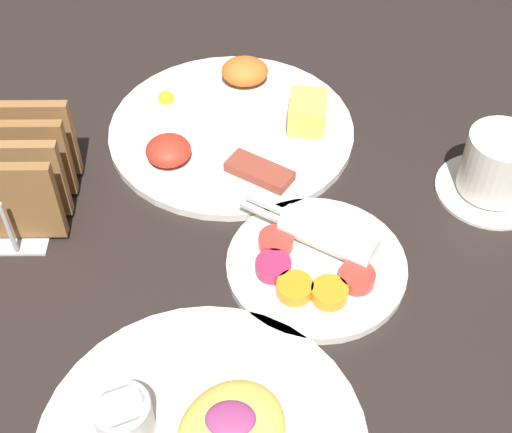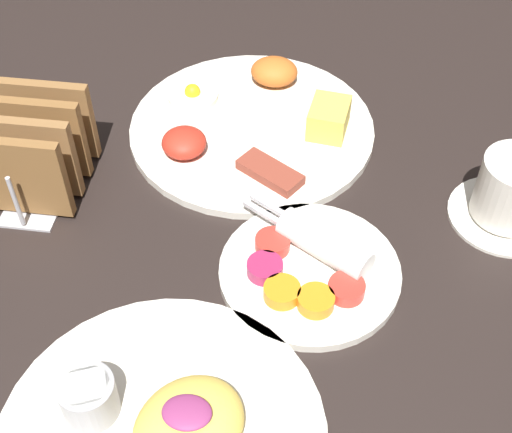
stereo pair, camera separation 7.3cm
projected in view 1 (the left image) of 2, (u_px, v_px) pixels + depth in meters
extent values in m
plane|color=black|center=(189.00, 270.00, 0.72)|extent=(3.00, 3.00, 0.00)
cylinder|color=silver|center=(231.00, 130.00, 0.86)|extent=(0.30, 0.30, 0.01)
cube|color=#E5C64C|center=(308.00, 112.00, 0.85)|extent=(0.05, 0.06, 0.04)
ellipsoid|color=#C66023|center=(245.00, 71.00, 0.91)|extent=(0.06, 0.05, 0.03)
cylinder|color=#F4EACC|center=(167.00, 102.00, 0.89)|extent=(0.06, 0.06, 0.01)
sphere|color=yellow|center=(166.00, 99.00, 0.88)|extent=(0.02, 0.02, 0.02)
ellipsoid|color=red|center=(168.00, 150.00, 0.81)|extent=(0.05, 0.05, 0.03)
cube|color=brown|center=(259.00, 171.00, 0.80)|extent=(0.08, 0.07, 0.01)
cylinder|color=silver|center=(316.00, 265.00, 0.72)|extent=(0.18, 0.18, 0.01)
cylinder|color=red|center=(276.00, 241.00, 0.73)|extent=(0.04, 0.04, 0.01)
cylinder|color=#99234C|center=(273.00, 267.00, 0.70)|extent=(0.04, 0.04, 0.01)
cylinder|color=orange|center=(295.00, 288.00, 0.68)|extent=(0.04, 0.04, 0.01)
cylinder|color=orange|center=(329.00, 293.00, 0.68)|extent=(0.04, 0.04, 0.01)
cylinder|color=red|center=(357.00, 278.00, 0.69)|extent=(0.04, 0.04, 0.01)
cylinder|color=white|center=(328.00, 236.00, 0.72)|extent=(0.10, 0.08, 0.03)
cube|color=silver|center=(261.00, 212.00, 0.74)|extent=(0.05, 0.03, 0.00)
cube|color=silver|center=(267.00, 205.00, 0.75)|extent=(0.05, 0.03, 0.00)
ellipsoid|color=#EAC651|center=(231.00, 433.00, 0.57)|extent=(0.12, 0.13, 0.04)
ellipsoid|color=#8C3366|center=(231.00, 419.00, 0.55)|extent=(0.04, 0.03, 0.01)
cylinder|color=#99999E|center=(124.00, 418.00, 0.58)|extent=(0.05, 0.05, 0.04)
cylinder|color=white|center=(121.00, 408.00, 0.57)|extent=(0.04, 0.04, 0.01)
cube|color=#B7B7BC|center=(31.00, 203.00, 0.78)|extent=(0.06, 0.15, 0.01)
cube|color=brown|center=(9.00, 201.00, 0.71)|extent=(0.10, 0.01, 0.10)
cube|color=brown|center=(16.00, 179.00, 0.73)|extent=(0.10, 0.01, 0.10)
cube|color=brown|center=(23.00, 158.00, 0.76)|extent=(0.10, 0.01, 0.10)
cube|color=brown|center=(29.00, 139.00, 0.78)|extent=(0.10, 0.01, 0.10)
cylinder|color=#B7B7BC|center=(8.00, 227.00, 0.71)|extent=(0.01, 0.00, 0.07)
cylinder|color=#B7B7BC|center=(36.00, 136.00, 0.80)|extent=(0.01, 0.01, 0.07)
cylinder|color=silver|center=(489.00, 189.00, 0.80)|extent=(0.12, 0.12, 0.01)
cylinder|color=silver|center=(498.00, 163.00, 0.77)|extent=(0.08, 0.08, 0.07)
cylinder|color=#381E0F|center=(505.00, 142.00, 0.75)|extent=(0.06, 0.06, 0.01)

